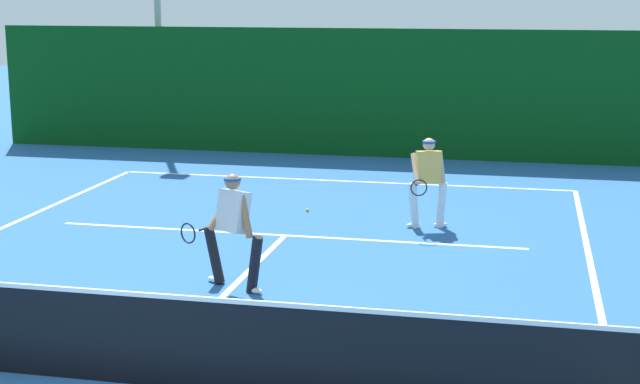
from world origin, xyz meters
TOP-DOWN VIEW (x-y plane):
  - ground_plane at (0.00, 0.00)m, footprint 80.00×80.00m
  - court_line_baseline_far at (0.00, 11.39)m, footprint 10.07×0.10m
  - court_line_service at (0.00, 6.47)m, footprint 8.21×0.10m
  - court_line_centre at (0.00, 3.20)m, footprint 0.10×6.40m
  - tennis_net at (0.00, 0.00)m, footprint 11.04×0.09m
  - player_near at (0.03, 3.45)m, footprint 1.18×0.83m
  - player_far at (2.32, 7.56)m, footprint 0.75×0.90m
  - tennis_ball at (-0.04, 8.32)m, footprint 0.07×0.07m
  - back_fence_windscreen at (0.00, 14.70)m, footprint 19.75×0.12m

SIDE VIEW (x-z plane):
  - ground_plane at x=0.00m, z-range 0.00..0.00m
  - court_line_baseline_far at x=0.00m, z-range 0.00..0.01m
  - court_line_service at x=0.00m, z-range 0.00..0.01m
  - court_line_centre at x=0.00m, z-range 0.00..0.01m
  - tennis_ball at x=-0.04m, z-range 0.00..0.07m
  - tennis_net at x=0.00m, z-range -0.03..1.09m
  - player_far at x=2.32m, z-range 0.08..1.69m
  - player_near at x=0.03m, z-range 0.08..1.73m
  - back_fence_windscreen at x=0.00m, z-range 0.00..3.22m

